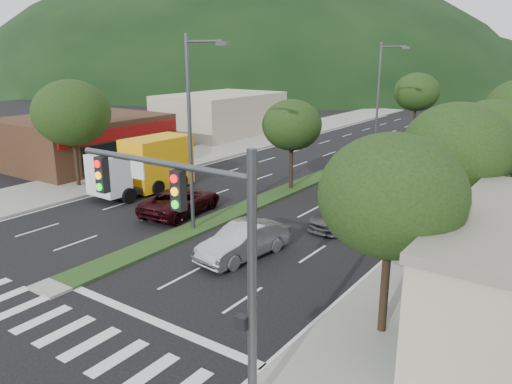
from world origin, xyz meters
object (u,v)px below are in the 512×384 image
Objects in this scene: traffic_signal at (201,233)px; streetlight_mid at (380,93)px; box_truck at (148,167)px; tree_r_a at (392,196)px; sedan_silver at (243,241)px; car_queue_b at (339,214)px; tree_med_far at (417,92)px; car_queue_d at (439,161)px; car_queue_c at (388,168)px; tree_med_near at (292,125)px; motorhome at (456,133)px; tree_r_c at (493,133)px; car_queue_a at (345,187)px; tree_r_b at (458,149)px; streetlight_near at (193,125)px; suv_maroon at (181,201)px; tree_l_a at (72,113)px.

streetlight_mid is at bearing 104.33° from traffic_signal.
tree_r_a is at bearing 159.36° from box_truck.
car_queue_b is (1.70, 6.46, -0.14)m from sedan_silver.
tree_r_a reaches higher than box_truck.
tree_med_far is 15.97m from car_queue_d.
tree_r_a is at bearing -55.82° from car_queue_b.
car_queue_c is (-1.79, 12.11, 0.11)m from car_queue_b.
tree_r_a is at bearing -49.40° from tree_med_near.
motorhome is (-6.12, 33.97, -2.95)m from tree_r_a.
tree_r_c is (0.00, 16.00, -0.07)m from tree_r_a.
sedan_silver reaches higher than car_queue_a.
sedan_silver is 0.66× the size of box_truck.
car_queue_b is (5.85, -19.97, -4.93)m from streetlight_mid.
car_queue_c is (-7.74, 13.14, -4.28)m from tree_r_b.
sedan_silver is (-4.67, 8.12, -3.85)m from traffic_signal.
streetlight_near is 12.13m from car_queue_a.
tree_med_far is 19.80m from car_queue_c.
suv_maroon is at bearing 157.27° from box_truck.
sedan_silver is 1.08× the size of car_queue_b.
suv_maroon is (-14.46, -2.28, -4.27)m from tree_r_b.
tree_r_c is 10.03m from car_queue_b.
tree_r_b is 0.74× the size of motorhome.
streetlight_near is 1.81× the size of suv_maroon.
tree_med_far is 36.23m from tree_l_a.
tree_med_near reaches higher than car_queue_d.
car_queue_a is 13.26m from box_truck.
tree_r_c is 26.83m from tree_med_far.
tree_r_c is (2.97, 21.54, 0.10)m from traffic_signal.
box_truck is 29.22m from motorhome.
tree_r_c is at bearing 50.35° from car_queue_b.
tree_med_near reaches higher than box_truck.
tree_r_c reaches higher than tree_med_near.
tree_r_c is at bearing -63.43° from tree_med_far.
motorhome is (5.67, 29.97, -3.71)m from streetlight_near.
tree_med_near reaches higher than car_queue_b.
car_queue_a is (3.67, 10.46, -4.92)m from streetlight_near.
car_queue_b is at bearing -39.36° from tree_med_near.
tree_r_b is 15.24m from suv_maroon.
tree_r_a is 41.76m from tree_med_far.
tree_med_near is 26.01m from tree_med_far.
tree_r_a reaches higher than car_queue_d.
tree_r_a is 0.66× the size of streetlight_mid.
tree_r_a is 1.71× the size of car_queue_a.
tree_med_near reaches higher than motorhome.
tree_med_far is 0.96× the size of tree_l_a.
traffic_signal is at bearing -78.78° from tree_med_far.
streetlight_near reaches higher than car_queue_a.
suv_maroon reaches higher than car_queue_a.
traffic_signal is 1.01× the size of tree_r_b.
car_queue_d is at bearing 101.59° from tree_r_a.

